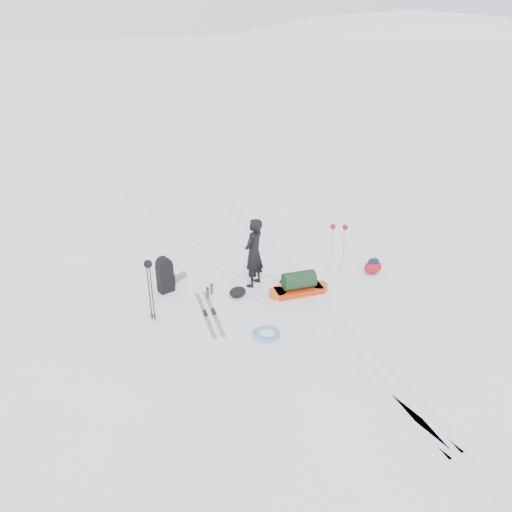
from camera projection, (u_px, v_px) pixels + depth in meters
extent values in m
plane|color=white|center=(262.00, 300.00, 10.65)|extent=(200.00, 200.00, 0.00)
ellipsoid|color=white|center=(375.00, 299.00, 153.28)|extent=(256.00, 192.00, 160.00)
cube|color=silver|center=(257.00, 301.00, 10.59)|extent=(1.40, 17.97, 0.01)
cube|color=silver|center=(266.00, 298.00, 10.70)|extent=(1.40, 17.97, 0.01)
cube|color=silver|center=(267.00, 251.00, 12.76)|extent=(2.09, 13.88, 0.01)
cube|color=silver|center=(276.00, 249.00, 12.86)|extent=(2.09, 13.88, 0.01)
imported|color=black|center=(254.00, 253.00, 10.87)|extent=(0.70, 0.63, 1.59)
cube|color=red|center=(299.00, 290.00, 10.87)|extent=(1.11, 0.63, 0.13)
cylinder|color=#C0490B|center=(319.00, 287.00, 11.00)|extent=(0.45, 0.45, 0.13)
cylinder|color=#E6500D|center=(278.00, 294.00, 10.74)|extent=(0.45, 0.45, 0.13)
cylinder|color=black|center=(299.00, 280.00, 10.75)|extent=(0.76, 0.51, 0.38)
cube|color=black|center=(165.00, 278.00, 10.83)|extent=(0.36, 0.28, 0.65)
cylinder|color=black|center=(164.00, 264.00, 10.67)|extent=(0.35, 0.27, 0.31)
cube|color=black|center=(172.00, 279.00, 10.97)|extent=(0.10, 0.18, 0.28)
cylinder|color=slate|center=(177.00, 278.00, 11.36)|extent=(0.52, 0.33, 0.14)
cylinder|color=black|center=(149.00, 292.00, 9.71)|extent=(0.02, 0.02, 1.24)
cylinder|color=black|center=(152.00, 294.00, 9.66)|extent=(0.02, 0.02, 1.24)
torus|color=black|center=(152.00, 315.00, 9.94)|extent=(0.10, 0.10, 0.01)
torus|color=black|center=(155.00, 316.00, 9.90)|extent=(0.10, 0.10, 0.01)
sphere|color=black|center=(148.00, 264.00, 9.40)|extent=(0.16, 0.16, 0.16)
cylinder|color=silver|center=(331.00, 251.00, 11.45)|extent=(0.03, 0.03, 1.17)
cylinder|color=#B8BABF|center=(343.00, 251.00, 11.43)|extent=(0.03, 0.03, 1.17)
torus|color=#9FA2A5|center=(330.00, 270.00, 11.67)|extent=(0.11, 0.11, 0.01)
torus|color=#ADAFB4|center=(341.00, 270.00, 11.65)|extent=(0.11, 0.11, 0.01)
sphere|color=maroon|center=(333.00, 227.00, 11.18)|extent=(0.13, 0.13, 0.13)
sphere|color=maroon|center=(345.00, 227.00, 11.16)|extent=(0.13, 0.13, 0.13)
cube|color=#96989F|center=(214.00, 313.00, 10.17)|extent=(0.41, 1.73, 0.02)
cube|color=#94959C|center=(205.00, 314.00, 10.12)|extent=(0.41, 1.73, 0.02)
cube|color=black|center=(214.00, 312.00, 10.16)|extent=(0.10, 0.18, 0.05)
cube|color=black|center=(205.00, 313.00, 10.11)|extent=(0.10, 0.18, 0.05)
cube|color=silver|center=(283.00, 284.00, 11.25)|extent=(0.61, 1.70, 0.02)
cube|color=white|center=(288.00, 281.00, 11.36)|extent=(0.61, 1.70, 0.02)
cube|color=black|center=(283.00, 282.00, 11.23)|extent=(0.12, 0.19, 0.05)
cube|color=black|center=(288.00, 280.00, 11.35)|extent=(0.12, 0.19, 0.05)
torus|color=#5D97E1|center=(266.00, 334.00, 9.48)|extent=(0.70, 0.70, 0.06)
torus|color=#4E9BBF|center=(267.00, 332.00, 9.52)|extent=(0.55, 0.55, 0.05)
ellipsoid|color=maroon|center=(373.00, 267.00, 11.64)|extent=(0.55, 0.53, 0.32)
ellipsoid|color=black|center=(374.00, 262.00, 11.57)|extent=(0.36, 0.35, 0.15)
cylinder|color=#515358|center=(208.00, 293.00, 10.65)|extent=(0.07, 0.07, 0.23)
cylinder|color=#585A5F|center=(212.00, 289.00, 10.82)|extent=(0.07, 0.07, 0.22)
cylinder|color=black|center=(207.00, 288.00, 10.59)|extent=(0.06, 0.06, 0.03)
cylinder|color=black|center=(211.00, 284.00, 10.77)|extent=(0.06, 0.06, 0.03)
ellipsoid|color=black|center=(238.00, 292.00, 10.70)|extent=(0.41, 0.33, 0.23)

